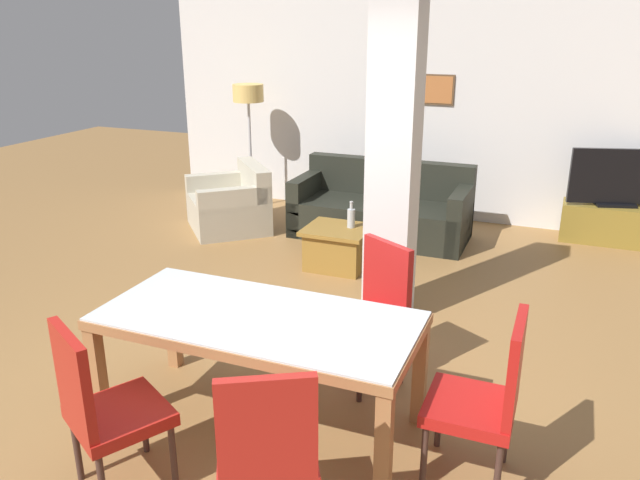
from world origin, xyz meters
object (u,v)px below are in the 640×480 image
Objects in this scene: dining_chair_far_right at (373,308)px; coffee_table at (338,247)px; sofa at (381,212)px; tv_stand at (612,224)px; dining_chair_head_right at (487,395)px; dining_chair_near_left at (102,404)px; armchair at (231,207)px; floor_lamp at (249,104)px; bottle at (351,217)px; dining_chair_near_right at (267,449)px; tv_screen at (619,178)px; dining_table at (258,337)px.

coffee_table is at bearing -31.96° from dining_chair_far_right.
tv_stand is (2.48, 0.74, -0.07)m from sofa.
dining_chair_near_left is at bearing 114.61° from dining_chair_head_right.
armchair is at bearing -164.77° from tv_stand.
dining_chair_far_right is at bearing -51.27° from floor_lamp.
dining_chair_head_right is 0.60× the size of floor_lamp.
sofa reaches higher than bottle.
floor_lamp reaches higher than tv_stand.
coffee_table is (-1.82, 2.63, -0.31)m from dining_chair_head_right.
dining_chair_near_right is at bearing -76.78° from bottle.
dining_chair_head_right is at bearing 64.01° from tv_screen.
dining_chair_head_right is 3.64× the size of bottle.
dining_chair_near_right is 1.51× the size of coffee_table.
dining_chair_near_right is 4.91m from armchair.
dining_chair_near_right is 0.60× the size of floor_lamp.
armchair is 1.88m from bottle.
dining_chair_near_right is at bearing -60.49° from dining_table.
dining_chair_far_right is at bearing -66.62° from bottle.
floor_lamp is (-4.44, -0.25, 0.63)m from tv_screen.
tv_stand is at bearing 180.00° from tv_screen.
dining_chair_far_right is (0.94, 1.61, 0.00)m from dining_chair_near_left.
dining_chair_near_left is 1.51× the size of coffee_table.
tv_screen reaches higher than dining_table.
dining_chair_near_right is 5.58m from tv_screen.
floor_lamp reaches higher than dining_chair_near_left.
tv_screen is 4.49m from floor_lamp.
dining_table is at bearing 90.00° from dining_chair_head_right.
dining_table is 1.84× the size of tv_screen.
floor_lamp is (-4.44, -0.25, 1.16)m from tv_stand.
tv_screen is at bearing 43.19° from dining_chair_near_right.
dining_chair_near_right is 3.63m from bottle.
floor_lamp is at bearing 139.43° from dining_chair_near_left.
dining_chair_near_left is 0.95× the size of tv_screen.
sofa is 1.23× the size of floor_lamp.
dining_chair_near_right reaches higher than bottle.
dining_chair_near_left reaches higher than bottle.
dining_table is at bearing 48.65° from tv_screen.
dining_chair_near_left is (-0.47, -0.83, -0.07)m from dining_table.
dining_chair_near_right is 3.64× the size of bottle.
floor_lamp is at bearing 89.19° from dining_chair_near_right.
dining_chair_head_right is at bearing -49.33° from floor_lamp.
armchair is at bearing -13.85° from dining_chair_far_right.
dining_chair_head_right is at bearing 169.02° from dining_chair_far_right.
dining_chair_head_right is 3.21m from coffee_table.
dining_chair_near_right reaches higher than coffee_table.
dining_chair_head_right reaches higher than tv_stand.
tv_stand is (1.66, 5.33, -0.31)m from dining_chair_near_right.
dining_table reaches higher than bottle.
dining_chair_near_right is 5.59m from tv_stand.
tv_stand is at bearing -9.92° from dining_chair_head_right.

